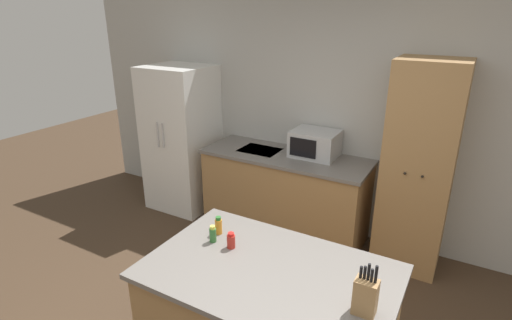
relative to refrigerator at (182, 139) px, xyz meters
name	(u,v)px	position (x,y,z in m)	size (l,w,h in m)	color
wall_back	(359,122)	(2.10, 0.38, 0.41)	(7.20, 0.06, 2.60)	#B2B2AD
refrigerator	(182,139)	(0.00, 0.00, 0.00)	(0.76, 0.73, 1.79)	white
back_counter	(285,193)	(1.43, 0.02, -0.43)	(1.84, 0.70, 0.93)	#9E7547
pantry_cabinet	(418,169)	(2.77, 0.09, 0.12)	(0.61, 0.55, 2.02)	#9E7547
microwave	(315,144)	(1.72, 0.14, 0.18)	(0.48, 0.39, 0.28)	#B2B5B7
knife_block	(366,296)	(2.82, -1.90, 0.10)	(0.12, 0.09, 0.31)	#9E7547
spice_bottle_tall_dark	(213,234)	(1.71, -1.72, 0.05)	(0.05, 0.05, 0.12)	#337033
spice_bottle_short_red	(231,241)	(1.86, -1.72, 0.05)	(0.06, 0.06, 0.11)	#B2281E
spice_bottle_amber_oil	(219,226)	(1.68, -1.62, 0.06)	(0.05, 0.05, 0.13)	orange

